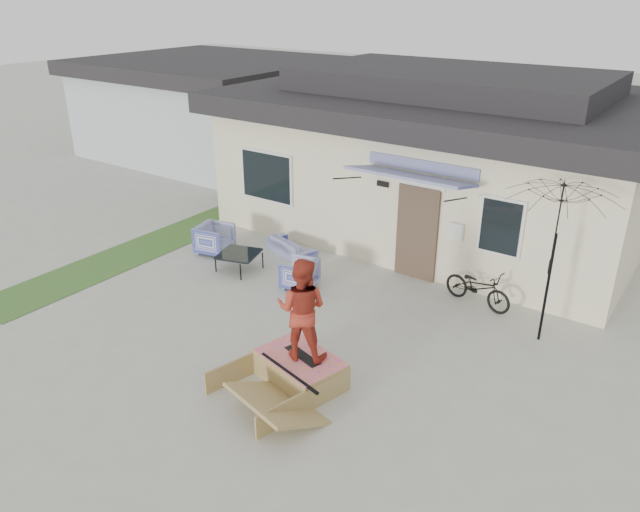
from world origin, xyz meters
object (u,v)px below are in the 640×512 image
Objects in this scene: coffee_table at (239,261)px; patio_umbrella at (553,252)px; skate_ramp at (300,369)px; skateboard at (302,355)px; loveseat at (292,244)px; armchair_left at (215,238)px; skater at (302,308)px; bicycle at (478,284)px; armchair_right at (299,272)px.

coffee_table is 0.34× the size of patio_umbrella.
skateboard is (0.01, 0.04, 0.25)m from skate_ramp.
loveseat is 1.45m from coffee_table.
armchair_left is 5.69m from skateboard.
skateboard is (-2.80, -3.52, -1.27)m from patio_umbrella.
skater reaches higher than armchair_left.
bicycle is 2.02m from patio_umbrella.
bicycle is at bearing 157.45° from patio_umbrella.
skate_ramp is (-1.36, -4.16, -0.25)m from bicycle.
armchair_left reaches higher than skate_ramp.
armchair_left is 5.78m from skater.
patio_umbrella is at bearing 65.93° from skate_ramp.
skateboard is at bearing 28.11° from armchair_right.
loveseat is 2.03× the size of armchair_right.
armchair_right is 3.53m from skater.
armchair_left is 0.93× the size of coffee_table.
armchair_right is at bearing -108.21° from armchair_left.
bicycle is 1.98× the size of skateboard.
skate_ramp is (3.71, -2.62, 0.02)m from coffee_table.
armchair_right is 0.47× the size of bicycle.
loveseat is 1.68× the size of coffee_table.
skateboard is at bearing -133.53° from armchair_left.
armchair_right is at bearing -71.27° from skater.
coffee_table is (1.14, -0.39, -0.19)m from armchair_left.
bicycle is at bearing 86.14° from skate_ramp.
bicycle reaches higher than skateboard.
patio_umbrella is 4.67m from skateboard.
skateboard is at bearing -34.72° from coffee_table.
coffee_table is at bearing -96.35° from armchair_right.
patio_umbrella is (6.52, 0.94, 1.54)m from coffee_table.
skater is at bearing -34.72° from coffee_table.
armchair_right reaches higher than skate_ramp.
skate_ramp is at bearing -35.26° from coffee_table.
skater is (2.07, -2.67, 1.01)m from armchair_right.
loveseat reaches higher than skate_ramp.
armchair_left is at bearing 111.78° from bicycle.
skater reaches higher than coffee_table.
loveseat is 1.75m from armchair_right.
loveseat is at bearing -146.61° from armchair_right.
patio_umbrella is at bearing -147.60° from skater.
skateboard is (-1.35, -4.12, 0.01)m from bicycle.
bicycle is at bearing -91.61° from armchair_left.
armchair_left reaches higher than skateboard.
bicycle reaches higher than loveseat.
bicycle is 0.87× the size of skater.
bicycle is at bearing 103.28° from armchair_right.
skate_ramp is at bearing 56.71° from skater.
bicycle reaches higher than armchair_left.
skater reaches higher than armchair_right.
skate_ramp is 2.44× the size of skateboard.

